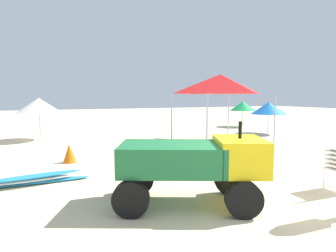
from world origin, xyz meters
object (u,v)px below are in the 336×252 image
at_px(utility_cart, 194,161).
at_px(beach_umbrella_far, 243,106).
at_px(traffic_cone_far, 207,147).
at_px(beach_umbrella_mid, 39,105).
at_px(popup_canopy, 220,84).
at_px(surfboard_pile, 29,180).
at_px(traffic_cone_near, 69,153).
at_px(beach_umbrella_left, 269,108).

height_order(utility_cart, beach_umbrella_far, beach_umbrella_far).
bearing_deg(traffic_cone_far, beach_umbrella_far, 44.97).
distance_m(beach_umbrella_mid, traffic_cone_far, 7.82).
relative_size(popup_canopy, beach_umbrella_mid, 1.65).
height_order(utility_cart, surfboard_pile, utility_cart).
height_order(beach_umbrella_far, traffic_cone_near, beach_umbrella_far).
xyz_separation_m(utility_cart, beach_umbrella_far, (9.01, 10.09, 0.54)).
relative_size(beach_umbrella_far, traffic_cone_far, 2.92).
height_order(utility_cart, beach_umbrella_left, beach_umbrella_left).
xyz_separation_m(beach_umbrella_left, beach_umbrella_mid, (-10.90, 2.34, 0.21)).
height_order(surfboard_pile, popup_canopy, popup_canopy).
xyz_separation_m(utility_cart, traffic_cone_near, (-1.86, 4.20, -0.51)).
bearing_deg(beach_umbrella_mid, beach_umbrella_left, -12.14).
bearing_deg(surfboard_pile, beach_umbrella_far, 33.25).
height_order(popup_canopy, beach_umbrella_mid, popup_canopy).
bearing_deg(beach_umbrella_far, surfboard_pile, -146.75).
height_order(beach_umbrella_mid, beach_umbrella_far, beach_umbrella_mid).
distance_m(traffic_cone_near, traffic_cone_far, 4.30).
bearing_deg(beach_umbrella_mid, popup_canopy, -28.54).
relative_size(surfboard_pile, traffic_cone_near, 4.73).
bearing_deg(traffic_cone_far, surfboard_pile, -167.89).
xyz_separation_m(traffic_cone_near, traffic_cone_far, (4.23, -0.75, 0.01)).
distance_m(surfboard_pile, beach_umbrella_far, 14.18).
relative_size(utility_cart, traffic_cone_far, 4.92).
height_order(surfboard_pile, traffic_cone_near, traffic_cone_near).
relative_size(utility_cart, beach_umbrella_left, 1.58).
distance_m(beach_umbrella_left, traffic_cone_near, 10.34).
distance_m(surfboard_pile, traffic_cone_far, 5.29).
bearing_deg(traffic_cone_near, utility_cart, -66.12).
bearing_deg(beach_umbrella_left, utility_cart, -139.83).
height_order(utility_cart, popup_canopy, popup_canopy).
height_order(beach_umbrella_mid, traffic_cone_far, beach_umbrella_mid).
xyz_separation_m(beach_umbrella_mid, traffic_cone_near, (0.95, -4.97, -1.27)).
distance_m(beach_umbrella_mid, beach_umbrella_far, 11.86).
relative_size(utility_cart, popup_canopy, 0.91).
xyz_separation_m(surfboard_pile, traffic_cone_near, (0.94, 1.86, 0.16)).
distance_m(surfboard_pile, beach_umbrella_mid, 6.98).
height_order(traffic_cone_near, traffic_cone_far, traffic_cone_far).
bearing_deg(beach_umbrella_mid, beach_umbrella_far, 4.44).
xyz_separation_m(beach_umbrella_left, beach_umbrella_far, (0.93, 3.26, -0.01)).
xyz_separation_m(popup_canopy, beach_umbrella_far, (4.88, 4.69, -1.11)).
bearing_deg(traffic_cone_near, popup_canopy, 11.29).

